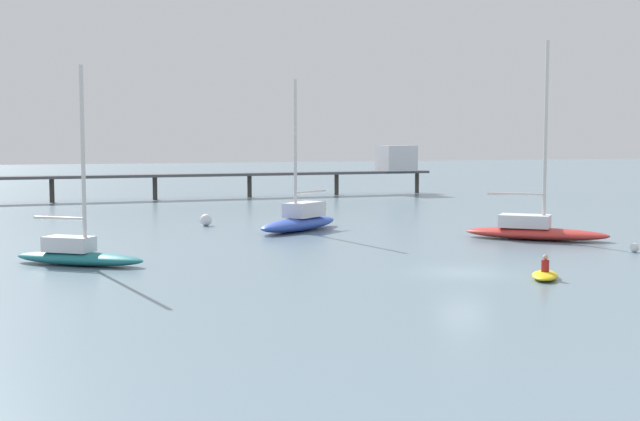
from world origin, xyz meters
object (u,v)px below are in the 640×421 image
Objects in this scene: sailboat_teal at (77,252)px; sailboat_blue at (300,219)px; mooring_buoy_far at (206,220)px; pier at (302,167)px; mooring_buoy_inner at (634,248)px; dinghy_yellow at (545,275)px; sailboat_red at (534,228)px.

sailboat_teal is 0.96× the size of sailboat_blue.
pier is at bearing 58.13° from mooring_buoy_far.
mooring_buoy_far is (-5.55, 5.52, -0.35)m from sailboat_blue.
mooring_buoy_inner is (14.03, -17.87, -0.53)m from sailboat_blue.
mooring_buoy_inner is at bearing -51.86° from sailboat_blue.
pier is at bearing 57.93° from sailboat_teal.
pier is at bearing 81.15° from dinghy_yellow.
sailboat_blue is at bearing 35.04° from sailboat_teal.
sailboat_red reaches higher than sailboat_blue.
sailboat_blue reaches higher than pier.
sailboat_red reaches higher than sailboat_teal.
pier is 62.15× the size of mooring_buoy_far.
dinghy_yellow is 12.03m from mooring_buoy_inner.
sailboat_teal reaches higher than pier.
sailboat_blue is at bearing 98.51° from dinghy_yellow.
pier is 5.19× the size of sailboat_blue.
sailboat_blue is (16.30, 11.43, 0.11)m from sailboat_teal.
sailboat_blue is 20.16× the size of mooring_buoy_inner.
sailboat_blue is 22.73m from mooring_buoy_inner.
mooring_buoy_far is at bearing 129.93° from mooring_buoy_inner.
dinghy_yellow is at bearing -31.90° from sailboat_teal.
sailboat_teal is 20.07m from mooring_buoy_far.
sailboat_teal is 28.66m from sailboat_red.
dinghy_yellow is at bearing -150.56° from mooring_buoy_inner.
sailboat_blue reaches higher than mooring_buoy_far.
mooring_buoy_far reaches higher than mooring_buoy_inner.
mooring_buoy_far is at bearing 135.15° from sailboat_blue.
sailboat_red is at bearing -40.52° from sailboat_blue.
sailboat_red is at bearing 1.73° from sailboat_teal.
pier is 104.56× the size of mooring_buoy_inner.
pier is 45.47m from sailboat_red.
sailboat_teal reaches higher than dinghy_yellow.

